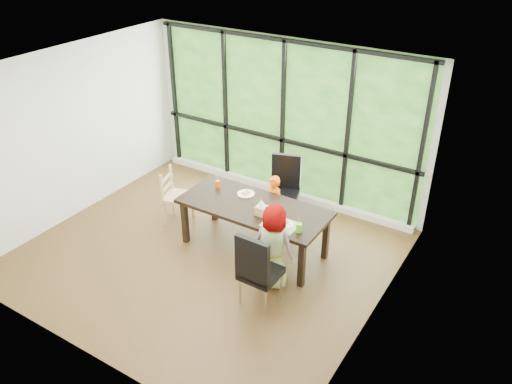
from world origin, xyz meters
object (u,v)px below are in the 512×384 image
Objects in this scene: child_older at (274,247)px; orange_cup at (218,184)px; plate_far at (246,194)px; plate_near at (285,224)px; dining_table at (254,228)px; chair_end_beech at (178,196)px; child_toddler at (274,205)px; green_cup at (299,228)px; tissue_box at (261,210)px; chair_interior_leather at (261,268)px; chair_window_leather at (284,191)px.

child_older is 10.77× the size of orange_cup.
plate_far is 1.21× the size of plate_near.
child_older reaches higher than dining_table.
child_toddler reaches higher than chair_end_beech.
green_cup is 0.65m from tissue_box.
plate_near is 1.40m from orange_cup.
chair_interior_leather is 1.51m from plate_far.
child_older is (0.66, -1.45, 0.06)m from chair_window_leather.
green_cup is (0.16, 0.68, 0.27)m from chair_interior_leather.
chair_end_beech is 3.49× the size of plate_far.
chair_window_leather is 5.08× the size of plate_near.
orange_cup is 1.00m from tissue_box.
chair_window_leather is at bearing 111.26° from child_toddler.
chair_window_leather reaches higher than dining_table.
tissue_box reaches higher than plate_near.
chair_interior_leather is at bearing -58.92° from tissue_box.
plate_near is 0.25m from green_cup.
dining_table is at bearing -73.38° from child_toddler.
child_toddler is at bearing 90.00° from dining_table.
plate_far is 1.21m from green_cup.
green_cup is at bearing -15.62° from plate_near.
chair_window_leather reaches higher than chair_end_beech.
chair_window_leather is 1.30m from plate_near.
dining_table is 2.25× the size of child_toddler.
child_toddler reaches higher than green_cup.
orange_cup is at bearing -152.27° from chair_window_leather.
chair_window_leather is 4.19× the size of plate_far.
child_toddler is 0.90m from orange_cup.
chair_interior_leather is (0.69, -0.93, 0.17)m from dining_table.
green_cup is at bearing -27.12° from child_toddler.
tissue_box is at bearing -17.94° from orange_cup.
child_toddler reaches higher than plate_far.
child_older is at bearing -84.35° from chair_window_leather.
chair_end_beech is 0.94× the size of child_toddler.
child_older is 1.18m from plate_far.
chair_window_leather reaches higher than green_cup.
tissue_box is (-0.64, 0.11, 0.00)m from green_cup.
chair_window_leather is at bearing -68.10° from chair_interior_leather.
chair_end_beech is at bearing -142.99° from child_toddler.
dining_table is 0.94m from chair_window_leather.
chair_interior_leather is 1.13× the size of child_toddler.
chair_interior_leather reaches higher than chair_end_beech.
chair_end_beech reaches higher than green_cup.
child_older is at bearing -121.88° from chair_end_beech.
child_older reaches higher than tissue_box.
orange_cup is at bearing -135.51° from child_toddler.
dining_table is 1.17m from chair_interior_leather.
green_cup is 0.85× the size of tissue_box.
chair_end_beech reaches higher than orange_cup.
green_cup is (0.21, 0.28, 0.21)m from child_older.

